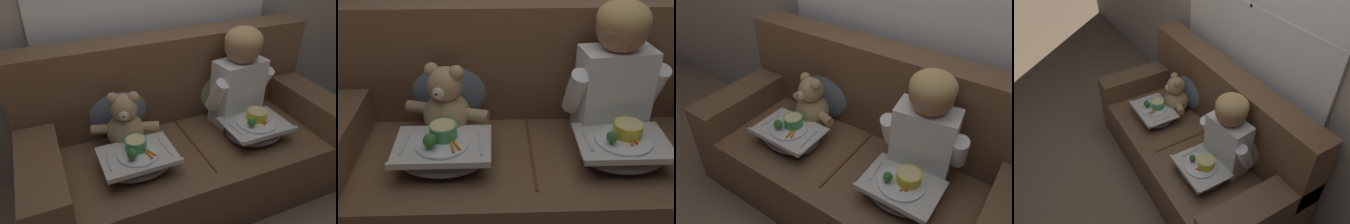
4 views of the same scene
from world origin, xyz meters
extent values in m
plane|color=#8E7051|center=(0.00, 0.00, 0.00)|extent=(14.00, 14.00, 0.00)
cube|color=brown|center=(0.00, 0.00, 0.21)|extent=(1.98, 0.89, 0.41)
cube|color=brown|center=(0.00, 0.33, 0.70)|extent=(1.98, 0.22, 0.58)
cube|color=brown|center=(-0.88, 0.00, 0.51)|extent=(0.22, 0.89, 0.19)
cube|color=brown|center=(0.88, 0.00, 0.51)|extent=(0.22, 0.89, 0.19)
cube|color=#513219|center=(0.00, -0.02, 0.41)|extent=(0.01, 0.63, 0.01)
ellipsoid|color=tan|center=(0.39, 0.25, 0.61)|extent=(0.42, 0.20, 0.44)
ellipsoid|color=slate|center=(-0.39, 0.25, 0.61)|extent=(0.40, 0.19, 0.41)
cube|color=white|center=(0.39, 0.09, 0.63)|extent=(0.34, 0.21, 0.43)
sphere|color=#936B4C|center=(0.39, 0.09, 0.94)|extent=(0.23, 0.23, 0.23)
ellipsoid|color=tan|center=(0.39, 0.09, 0.98)|extent=(0.23, 0.23, 0.16)
cylinder|color=white|center=(0.20, 0.05, 0.66)|extent=(0.10, 0.18, 0.24)
cylinder|color=white|center=(0.57, 0.09, 0.66)|extent=(0.10, 0.18, 0.24)
sphere|color=tan|center=(-0.39, 0.09, 0.52)|extent=(0.22, 0.22, 0.22)
sphere|color=tan|center=(-0.39, 0.09, 0.69)|extent=(0.16, 0.16, 0.16)
sphere|color=tan|center=(-0.44, 0.10, 0.75)|extent=(0.07, 0.07, 0.07)
sphere|color=tan|center=(-0.33, 0.07, 0.75)|extent=(0.07, 0.07, 0.07)
sphere|color=beige|center=(-0.41, 0.02, 0.68)|extent=(0.06, 0.06, 0.06)
sphere|color=black|center=(-0.41, 0.00, 0.68)|extent=(0.02, 0.02, 0.02)
cylinder|color=tan|center=(-0.52, 0.13, 0.55)|extent=(0.12, 0.09, 0.06)
cylinder|color=tan|center=(-0.25, 0.05, 0.55)|extent=(0.12, 0.09, 0.06)
cylinder|color=tan|center=(-0.47, -0.01, 0.44)|extent=(0.08, 0.11, 0.06)
cylinder|color=tan|center=(-0.37, -0.03, 0.44)|extent=(0.08, 0.11, 0.06)
ellipsoid|color=slate|center=(0.39, -0.14, 0.46)|extent=(0.38, 0.29, 0.09)
cube|color=beige|center=(0.39, -0.14, 0.51)|extent=(0.39, 0.31, 0.01)
cube|color=beige|center=(0.39, -0.28, 0.52)|extent=(0.39, 0.02, 0.02)
cylinder|color=silver|center=(0.39, -0.14, 0.52)|extent=(0.24, 0.24, 0.01)
cylinder|color=yellow|center=(0.41, -0.11, 0.56)|extent=(0.12, 0.12, 0.06)
cylinder|color=#E5D189|center=(0.41, -0.11, 0.58)|extent=(0.11, 0.11, 0.01)
sphere|color=#38702D|center=(0.32, -0.17, 0.56)|extent=(0.05, 0.05, 0.05)
cylinder|color=#7A9E56|center=(0.32, -0.17, 0.54)|extent=(0.02, 0.02, 0.02)
cylinder|color=orange|center=(0.41, -0.17, 0.53)|extent=(0.03, 0.05, 0.01)
cylinder|color=orange|center=(0.43, -0.16, 0.53)|extent=(0.02, 0.05, 0.01)
cube|color=silver|center=(0.23, -0.14, 0.52)|extent=(0.02, 0.14, 0.01)
ellipsoid|color=slate|center=(-0.39, -0.14, 0.46)|extent=(0.39, 0.29, 0.09)
cube|color=beige|center=(-0.39, -0.14, 0.51)|extent=(0.41, 0.30, 0.01)
cube|color=beige|center=(-0.39, -0.28, 0.52)|extent=(0.41, 0.02, 0.02)
cylinder|color=silver|center=(-0.39, -0.14, 0.52)|extent=(0.23, 0.23, 0.01)
cylinder|color=#4CAD60|center=(-0.38, -0.10, 0.56)|extent=(0.12, 0.12, 0.06)
cylinder|color=#E5D189|center=(-0.38, -0.10, 0.58)|extent=(0.10, 0.10, 0.01)
sphere|color=#38702D|center=(-0.43, -0.18, 0.57)|extent=(0.06, 0.06, 0.06)
cylinder|color=#7A9E56|center=(-0.43, -0.18, 0.54)|extent=(0.02, 0.02, 0.02)
cylinder|color=orange|center=(-0.34, -0.19, 0.53)|extent=(0.03, 0.07, 0.01)
cylinder|color=orange|center=(-0.32, -0.18, 0.53)|extent=(0.04, 0.06, 0.01)
cube|color=silver|center=(-0.55, -0.14, 0.52)|extent=(0.03, 0.14, 0.01)
cube|color=silver|center=(-0.23, -0.14, 0.52)|extent=(0.02, 0.17, 0.01)
camera|label=1|loc=(-0.78, -1.48, 1.64)|focal=35.00mm
camera|label=2|loc=(-0.16, -1.51, 1.47)|focal=42.00mm
camera|label=3|loc=(0.80, -1.24, 1.79)|focal=35.00mm
camera|label=4|loc=(1.70, -1.07, 2.32)|focal=35.00mm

